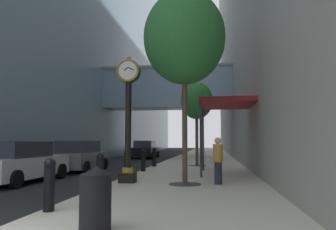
{
  "coord_description": "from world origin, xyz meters",
  "views": [
    {
      "loc": [
        3.64,
        -4.13,
        1.59
      ],
      "look_at": [
        0.82,
        16.42,
        3.3
      ],
      "focal_mm": 34.78,
      "sensor_mm": 36.0,
      "label": 1
    }
  ],
  "objects": [
    {
      "name": "bollard_fifth",
      "position": [
        0.23,
        14.85,
        0.72
      ],
      "size": [
        0.24,
        0.24,
        1.1
      ],
      "color": "black",
      "rests_on": "sidewalk_right"
    },
    {
      "name": "pedestrian_walking",
      "position": [
        3.81,
        7.25,
        0.98
      ],
      "size": [
        0.47,
        0.47,
        1.6
      ],
      "color": "#23232D",
      "rests_on": "sidewalk_right"
    },
    {
      "name": "bollard_third",
      "position": [
        0.23,
        8.62,
        0.72
      ],
      "size": [
        0.24,
        0.24,
        1.1
      ],
      "color": "black",
      "rests_on": "sidewalk_right"
    },
    {
      "name": "building_block_left",
      "position": [
        -10.97,
        29.98,
        16.94
      ],
      "size": [
        21.31,
        80.0,
        34.02
      ],
      "color": "#849EB2",
      "rests_on": "ground"
    },
    {
      "name": "car_black_mid",
      "position": [
        -2.79,
        26.68,
        0.82
      ],
      "size": [
        2.15,
        4.71,
        1.69
      ],
      "color": "black",
      "rests_on": "ground"
    },
    {
      "name": "car_white_near",
      "position": [
        -3.85,
        7.72,
        0.78
      ],
      "size": [
        2.18,
        4.64,
        1.6
      ],
      "color": "silver",
      "rests_on": "ground"
    },
    {
      "name": "storefront_awning",
      "position": [
        4.24,
        10.94,
        3.28
      ],
      "size": [
        2.4,
        3.6,
        3.3
      ],
      "color": "maroon",
      "rests_on": "sidewalk_right"
    },
    {
      "name": "bollard_fourth",
      "position": [
        0.23,
        11.73,
        0.72
      ],
      "size": [
        0.24,
        0.24,
        1.1
      ],
      "color": "black",
      "rests_on": "sidewalk_right"
    },
    {
      "name": "trash_bin",
      "position": [
        1.72,
        1.09,
        0.68
      ],
      "size": [
        0.53,
        0.53,
        1.05
      ],
      "color": "black",
      "rests_on": "sidewalk_right"
    },
    {
      "name": "bollard_nearest",
      "position": [
        0.23,
        2.38,
        0.72
      ],
      "size": [
        0.24,
        0.24,
        1.1
      ],
      "color": "black",
      "rests_on": "sidewalk_right"
    },
    {
      "name": "car_grey_far",
      "position": [
        -3.55,
        12.86,
        0.79
      ],
      "size": [
        2.09,
        4.29,
        1.63
      ],
      "color": "slate",
      "rests_on": "ground"
    },
    {
      "name": "street_tree_near",
      "position": [
        2.69,
        7.05,
        5.23
      ],
      "size": [
        2.88,
        2.88,
        6.76
      ],
      "color": "#333335",
      "rests_on": "sidewalk_right"
    },
    {
      "name": "street_clock",
      "position": [
        0.62,
        7.3,
        2.67
      ],
      "size": [
        0.84,
        0.55,
        4.6
      ],
      "color": "black",
      "rests_on": "sidewalk_right"
    },
    {
      "name": "sidewalk_right",
      "position": [
        2.74,
        30.0,
        0.07
      ],
      "size": [
        5.48,
        80.0,
        0.14
      ],
      "primitive_type": "cube",
      "color": "beige",
      "rests_on": "ground"
    },
    {
      "name": "ground_plane",
      "position": [
        0.0,
        27.0,
        0.0
      ],
      "size": [
        110.0,
        110.0,
        0.0
      ],
      "primitive_type": "plane",
      "color": "black",
      "rests_on": "ground"
    },
    {
      "name": "street_tree_mid_near",
      "position": [
        2.69,
        15.75,
        4.07
      ],
      "size": [
        1.97,
        1.97,
        5.1
      ],
      "color": "#333335",
      "rests_on": "sidewalk_right"
    },
    {
      "name": "bollard_second",
      "position": [
        0.23,
        5.5,
        0.72
      ],
      "size": [
        0.24,
        0.24,
        1.1
      ],
      "color": "black",
      "rests_on": "sidewalk_right"
    }
  ]
}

